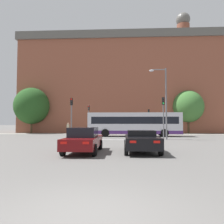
{
  "coord_description": "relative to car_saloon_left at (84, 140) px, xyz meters",
  "views": [
    {
      "loc": [
        0.7,
        -4.06,
        1.73
      ],
      "look_at": [
        -0.75,
        24.88,
        3.22
      ],
      "focal_mm": 35.0,
      "sensor_mm": 36.0,
      "label": 1
    }
  ],
  "objects": [
    {
      "name": "tree_by_building",
      "position": [
        -13.53,
        24.18,
        3.99
      ],
      "size": [
        6.02,
        6.02,
        7.91
      ],
      "color": "#4C3823",
      "rests_on": "ground_plane"
    },
    {
      "name": "ground_plane",
      "position": [
        1.63,
        -8.86,
        -0.75
      ],
      "size": [
        400.0,
        400.0,
        0.0
      ],
      "primitive_type": "plane",
      "color": "#605E5B"
    },
    {
      "name": "stop_line_strip",
      "position": [
        1.63,
        9.98,
        -0.75
      ],
      "size": [
        7.38,
        0.3,
        0.01
      ],
      "primitive_type": "cube",
      "color": "silver",
      "rests_on": "ground_plane"
    },
    {
      "name": "far_pavement",
      "position": [
        1.63,
        21.86,
        -0.74
      ],
      "size": [
        68.2,
        2.5,
        0.01
      ],
      "primitive_type": "cube",
      "color": "gray",
      "rests_on": "ground_plane"
    },
    {
      "name": "street_lamp_junction",
      "position": [
        6.63,
        10.32,
        3.83
      ],
      "size": [
        1.84,
        0.36,
        7.6
      ],
      "color": "slate",
      "rests_on": "ground_plane"
    },
    {
      "name": "pedestrian_walking_east",
      "position": [
        -6.7,
        22.62,
        0.32
      ],
      "size": [
        0.42,
        0.26,
        1.81
      ],
      "rotation": [
        0.0,
        0.0,
        3.03
      ],
      "color": "black",
      "rests_on": "ground_plane"
    },
    {
      "name": "traffic_light_far_right",
      "position": [
        6.36,
        21.33,
        1.89
      ],
      "size": [
        0.26,
        0.31,
        3.9
      ],
      "color": "slate",
      "rests_on": "ground_plane"
    },
    {
      "name": "pedestrian_waiting",
      "position": [
        10.74,
        21.71,
        0.21
      ],
      "size": [
        0.38,
        0.46,
        1.64
      ],
      "rotation": [
        0.0,
        0.0,
        5.18
      ],
      "color": "black",
      "rests_on": "ground_plane"
    },
    {
      "name": "car_saloon_left",
      "position": [
        0.0,
        0.0,
        0.0
      ],
      "size": [
        1.92,
        4.77,
        1.48
      ],
      "rotation": [
        0.0,
        0.0,
        -0.0
      ],
      "color": "#600C0F",
      "rests_on": "ground_plane"
    },
    {
      "name": "tree_kerbside",
      "position": [
        13.52,
        24.99,
        3.85
      ],
      "size": [
        5.23,
        5.23,
        7.35
      ],
      "color": "#4C3823",
      "rests_on": "ground_plane"
    },
    {
      "name": "bus_crossing_lead",
      "position": [
        3.81,
        15.92,
        0.91
      ],
      "size": [
        12.0,
        2.74,
        3.09
      ],
      "rotation": [
        0.0,
        0.0,
        1.57
      ],
      "color": "silver",
      "rests_on": "ground_plane"
    },
    {
      "name": "traffic_light_near_left",
      "position": [
        -3.34,
        10.82,
        2.26
      ],
      "size": [
        0.26,
        0.31,
        4.51
      ],
      "color": "slate",
      "rests_on": "ground_plane"
    },
    {
      "name": "car_roadster_right",
      "position": [
        3.44,
        0.25,
        -0.07
      ],
      "size": [
        2.07,
        4.39,
        1.29
      ],
      "rotation": [
        0.0,
        0.0,
        -0.01
      ],
      "color": "black",
      "rests_on": "ground_plane"
    },
    {
      "name": "traffic_light_far_left",
      "position": [
        -3.05,
        21.22,
        2.29
      ],
      "size": [
        0.26,
        0.31,
        4.56
      ],
      "color": "slate",
      "rests_on": "ground_plane"
    },
    {
      "name": "traffic_light_near_right",
      "position": [
        6.7,
        10.77,
        2.27
      ],
      "size": [
        0.26,
        0.31,
        4.52
      ],
      "color": "slate",
      "rests_on": "ground_plane"
    },
    {
      "name": "brick_civic_building",
      "position": [
        2.04,
        32.22,
        8.52
      ],
      "size": [
        38.11,
        15.1,
        24.76
      ],
      "color": "brown",
      "rests_on": "ground_plane"
    }
  ]
}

